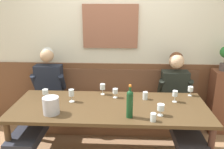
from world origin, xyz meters
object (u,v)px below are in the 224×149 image
(person_center_right_seat, at_px, (179,105))
(dining_table, at_px, (110,111))
(wine_glass_right_end, at_px, (161,108))
(wine_glass_center_front, at_px, (71,93))
(ice_bucket, at_px, (51,106))
(person_right_seat, at_px, (42,102))
(wine_glass_by_bottle, at_px, (115,91))
(wine_glass_center_rear, at_px, (191,89))
(wine_glass_near_bucket, at_px, (103,87))
(wine_bottle_amber_mid, at_px, (130,103))
(wine_glass_mid_left, at_px, (175,94))
(wall_bench, at_px, (113,113))
(water_tumbler_left, at_px, (153,117))
(water_tumbler_right, at_px, (145,96))
(wine_glass_mid_right, at_px, (45,92))

(person_center_right_seat, bearing_deg, dining_table, -158.98)
(wine_glass_right_end, bearing_deg, wine_glass_center_front, 163.03)
(person_center_right_seat, bearing_deg, wine_glass_right_end, -120.70)
(ice_bucket, bearing_deg, person_right_seat, 119.01)
(ice_bucket, bearing_deg, wine_glass_center_front, 65.00)
(wine_glass_center_front, bearing_deg, person_right_seat, 152.42)
(person_right_seat, height_order, ice_bucket, person_right_seat)
(wine_glass_by_bottle, bearing_deg, wine_glass_center_front, -163.87)
(wine_glass_center_rear, bearing_deg, person_center_right_seat, -174.45)
(person_right_seat, distance_m, wine_glass_near_bucket, 0.88)
(wine_bottle_amber_mid, xyz_separation_m, wine_glass_center_front, (-0.71, 0.38, -0.06))
(person_right_seat, relative_size, wine_glass_right_end, 10.38)
(wine_glass_mid_left, bearing_deg, wine_glass_right_end, -121.23)
(wine_glass_mid_left, xyz_separation_m, wine_glass_near_bucket, (-0.92, 0.20, -0.00))
(wall_bench, bearing_deg, wine_glass_center_front, -125.88)
(dining_table, relative_size, person_right_seat, 1.71)
(person_right_seat, xyz_separation_m, ice_bucket, (0.33, -0.59, 0.23))
(wine_glass_right_end, height_order, water_tumbler_left, wine_glass_right_end)
(wine_glass_near_bucket, xyz_separation_m, water_tumbler_right, (0.56, -0.14, -0.05))
(wine_glass_mid_left, height_order, wine_glass_right_end, wine_glass_mid_left)
(wine_glass_by_bottle, distance_m, wine_glass_mid_right, 0.89)
(dining_table, relative_size, wine_glass_center_front, 14.51)
(wall_bench, xyz_separation_m, water_tumbler_right, (0.44, -0.55, 0.52))
(ice_bucket, relative_size, wine_glass_mid_left, 1.31)
(wine_bottle_amber_mid, bearing_deg, water_tumbler_right, 67.19)
(dining_table, bearing_deg, wine_glass_mid_right, 170.89)
(person_right_seat, relative_size, water_tumbler_left, 15.18)
(wine_glass_mid_right, bearing_deg, wine_glass_near_bucket, 17.17)
(dining_table, bearing_deg, wine_glass_mid_left, 10.42)
(water_tumbler_right, bearing_deg, wine_bottle_amber_mid, -112.81)
(person_center_right_seat, relative_size, wine_bottle_amber_mid, 3.70)
(wine_glass_center_rear, distance_m, wine_glass_right_end, 0.76)
(wall_bench, xyz_separation_m, dining_table, (0.00, -0.76, 0.40))
(wine_glass_mid_right, bearing_deg, ice_bucket, -63.91)
(person_center_right_seat, height_order, wine_glass_by_bottle, person_center_right_seat)
(wine_glass_center_front, xyz_separation_m, water_tumbler_right, (0.93, 0.12, -0.06))
(wine_glass_mid_right, bearing_deg, wine_glass_center_rear, 7.13)
(wine_bottle_amber_mid, bearing_deg, person_center_right_seat, 43.01)
(person_center_right_seat, distance_m, wine_glass_by_bottle, 0.90)
(water_tumbler_right, bearing_deg, person_center_right_seat, 16.41)
(person_center_right_seat, distance_m, wine_glass_mid_right, 1.78)
(wine_glass_mid_left, distance_m, wine_glass_center_front, 1.29)
(wall_bench, xyz_separation_m, ice_bucket, (-0.64, -1.00, 0.57))
(dining_table, relative_size, wine_bottle_amber_mid, 6.29)
(wine_glass_right_end, bearing_deg, water_tumbler_left, -124.90)
(person_right_seat, bearing_deg, wine_glass_near_bucket, 0.36)
(ice_bucket, xyz_separation_m, wine_glass_near_bucket, (0.52, 0.60, 0.01))
(water_tumbler_right, bearing_deg, wall_bench, 129.10)
(person_center_right_seat, bearing_deg, water_tumbler_left, -121.53)
(wine_glass_center_rear, relative_size, wine_glass_mid_left, 0.85)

